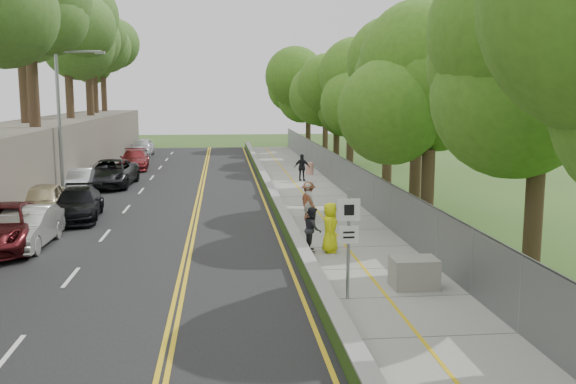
# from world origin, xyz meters

# --- Properties ---
(ground) EXTENTS (140.00, 140.00, 0.00)m
(ground) POSITION_xyz_m (0.00, 0.00, 0.00)
(ground) COLOR #33511E
(ground) RESTS_ON ground
(road) EXTENTS (11.20, 66.00, 0.04)m
(road) POSITION_xyz_m (-5.40, 15.00, 0.02)
(road) COLOR black
(road) RESTS_ON ground
(sidewalk) EXTENTS (4.20, 66.00, 0.05)m
(sidewalk) POSITION_xyz_m (2.55, 15.00, 0.03)
(sidewalk) COLOR gray
(sidewalk) RESTS_ON ground
(jersey_barrier) EXTENTS (0.42, 66.00, 0.60)m
(jersey_barrier) POSITION_xyz_m (0.25, 15.00, 0.30)
(jersey_barrier) COLOR #60BE24
(jersey_barrier) RESTS_ON ground
(rock_embankment) EXTENTS (5.00, 66.00, 4.00)m
(rock_embankment) POSITION_xyz_m (-13.50, 15.00, 2.00)
(rock_embankment) COLOR #595147
(rock_embankment) RESTS_ON ground
(chainlink_fence) EXTENTS (0.04, 66.00, 2.00)m
(chainlink_fence) POSITION_xyz_m (4.65, 15.00, 1.00)
(chainlink_fence) COLOR slate
(chainlink_fence) RESTS_ON ground
(trees_fenceside) EXTENTS (7.00, 66.00, 14.00)m
(trees_fenceside) POSITION_xyz_m (7.00, 15.00, 7.00)
(trees_fenceside) COLOR #477D20
(trees_fenceside) RESTS_ON ground
(streetlight) EXTENTS (2.52, 0.22, 8.00)m
(streetlight) POSITION_xyz_m (-10.46, 14.00, 4.64)
(streetlight) COLOR gray
(streetlight) RESTS_ON ground
(signpost) EXTENTS (0.62, 0.09, 3.10)m
(signpost) POSITION_xyz_m (1.05, -3.02, 1.96)
(signpost) COLOR gray
(signpost) RESTS_ON sidewalk
(construction_barrel) EXTENTS (0.52, 0.52, 0.85)m
(construction_barrel) POSITION_xyz_m (3.77, 24.62, 0.47)
(construction_barrel) COLOR #CB411E
(construction_barrel) RESTS_ON sidewalk
(concrete_block) EXTENTS (1.35, 1.02, 0.89)m
(concrete_block) POSITION_xyz_m (3.22, -2.14, 0.50)
(concrete_block) COLOR gray
(concrete_block) RESTS_ON sidewalk
(car_1) EXTENTS (1.71, 4.61, 1.51)m
(car_1) POSITION_xyz_m (-9.71, 4.24, 0.79)
(car_1) COLOR beige
(car_1) RESTS_ON road
(car_2) EXTENTS (3.11, 6.09, 1.65)m
(car_2) POSITION_xyz_m (-10.60, 4.11, 0.86)
(car_2) COLOR #561418
(car_2) RESTS_ON road
(car_3) EXTENTS (2.37, 5.06, 1.43)m
(car_3) POSITION_xyz_m (-9.00, 9.52, 0.75)
(car_3) COLOR black
(car_3) RESTS_ON road
(car_4) EXTENTS (2.39, 5.05, 1.67)m
(car_4) POSITION_xyz_m (-10.60, 9.51, 0.87)
(car_4) COLOR #C3B48A
(car_4) RESTS_ON road
(car_5) EXTENTS (1.86, 4.57, 1.47)m
(car_5) POSITION_xyz_m (-10.57, 16.88, 0.78)
(car_5) COLOR #B6B7BD
(car_5) RESTS_ON road
(car_6) EXTENTS (3.00, 6.05, 1.65)m
(car_6) POSITION_xyz_m (-9.29, 20.07, 0.86)
(car_6) COLOR black
(car_6) RESTS_ON road
(car_7) EXTENTS (2.43, 5.22, 1.48)m
(car_7) POSITION_xyz_m (-9.00, 29.02, 0.78)
(car_7) COLOR maroon
(car_7) RESTS_ON road
(car_8) EXTENTS (2.01, 4.84, 1.64)m
(car_8) POSITION_xyz_m (-9.69, 39.47, 0.86)
(car_8) COLOR silver
(car_8) RESTS_ON road
(painter_0) EXTENTS (0.71, 0.97, 1.82)m
(painter_0) POSITION_xyz_m (1.45, 2.34, 0.96)
(painter_0) COLOR #DBE210
(painter_0) RESTS_ON sidewalk
(painter_1) EXTENTS (0.63, 0.75, 1.74)m
(painter_1) POSITION_xyz_m (1.45, 8.10, 0.92)
(painter_1) COLOR beige
(painter_1) RESTS_ON sidewalk
(painter_2) EXTENTS (0.71, 0.86, 1.64)m
(painter_2) POSITION_xyz_m (0.84, 2.56, 0.87)
(painter_2) COLOR #222228
(painter_2) RESTS_ON sidewalk
(painter_3) EXTENTS (0.96, 1.29, 1.77)m
(painter_3) POSITION_xyz_m (1.45, 8.20, 0.93)
(painter_3) COLOR brown
(painter_3) RESTS_ON sidewalk
(person_far) EXTENTS (1.12, 0.74, 1.76)m
(person_far) POSITION_xyz_m (2.80, 21.23, 0.93)
(person_far) COLOR black
(person_far) RESTS_ON sidewalk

